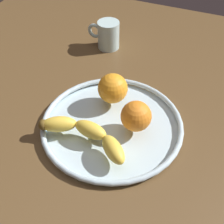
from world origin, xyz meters
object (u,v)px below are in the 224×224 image
object	(u,v)px
ambient_mug	(108,35)
orange_front_left	(136,116)
orange_front_right	(113,88)
banana	(85,134)
fruit_bowl	(112,124)

from	to	relation	value
ambient_mug	orange_front_left	bearing A→B (deg)	123.20
orange_front_right	banana	bearing A→B (deg)	87.86
fruit_bowl	orange_front_right	bearing A→B (deg)	-68.48
orange_front_left	orange_front_right	xyz separation A→B (cm)	(7.90, -6.17, 0.20)
banana	orange_front_left	bearing A→B (deg)	-131.39
fruit_bowl	banana	xyz separation A→B (cm)	(3.15, 6.77, 2.59)
banana	orange_front_right	bearing A→B (deg)	-84.50
orange_front_right	orange_front_left	bearing A→B (deg)	142.00
banana	ambient_mug	bearing A→B (deg)	-65.93
banana	fruit_bowl	bearing A→B (deg)	-107.32
fruit_bowl	orange_front_right	xyz separation A→B (cm)	(2.65, -6.71, 4.38)
banana	ambient_mug	size ratio (longest dim) A/B	2.17
fruit_bowl	ambient_mug	bearing A→B (deg)	-64.97
orange_front_left	orange_front_right	distance (cm)	10.03
fruit_bowl	banana	distance (cm)	7.90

